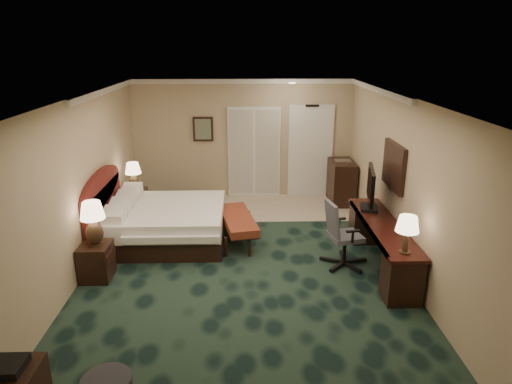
{
  "coord_description": "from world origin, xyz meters",
  "views": [
    {
      "loc": [
        0.01,
        -6.52,
        3.48
      ],
      "look_at": [
        0.21,
        0.6,
        1.12
      ],
      "focal_mm": 32.0,
      "sensor_mm": 36.0,
      "label": 1
    }
  ],
  "objects_px": {
    "bed": "(168,223)",
    "tv": "(371,189)",
    "lamp_far": "(134,177)",
    "desk": "(381,246)",
    "nightstand_far": "(134,204)",
    "bed_bench": "(238,229)",
    "lamp_near": "(94,224)",
    "minibar": "(341,182)",
    "nightstand_near": "(97,261)",
    "desk_chair": "(345,234)"
  },
  "relations": [
    {
      "from": "bed",
      "to": "tv",
      "type": "bearing_deg",
      "value": -7.14
    },
    {
      "from": "lamp_far",
      "to": "desk",
      "type": "height_order",
      "value": "lamp_far"
    },
    {
      "from": "nightstand_far",
      "to": "bed_bench",
      "type": "bearing_deg",
      "value": -29.43
    },
    {
      "from": "lamp_near",
      "to": "minibar",
      "type": "xyz_separation_m",
      "value": [
        4.43,
        3.36,
        -0.42
      ]
    },
    {
      "from": "lamp_near",
      "to": "bed",
      "type": "bearing_deg",
      "value": 58.74
    },
    {
      "from": "bed",
      "to": "tv",
      "type": "relative_size",
      "value": 2.19
    },
    {
      "from": "nightstand_far",
      "to": "tv",
      "type": "distance_m",
      "value": 4.74
    },
    {
      "from": "bed",
      "to": "minibar",
      "type": "bearing_deg",
      "value": 28.71
    },
    {
      "from": "nightstand_near",
      "to": "desk_chair",
      "type": "distance_m",
      "value": 3.92
    },
    {
      "from": "nightstand_near",
      "to": "lamp_near",
      "type": "height_order",
      "value": "lamp_near"
    },
    {
      "from": "bed",
      "to": "lamp_far",
      "type": "height_order",
      "value": "lamp_far"
    },
    {
      "from": "desk",
      "to": "minibar",
      "type": "bearing_deg",
      "value": 90.17
    },
    {
      "from": "bed",
      "to": "desk",
      "type": "relative_size",
      "value": 0.8
    },
    {
      "from": "nightstand_near",
      "to": "nightstand_far",
      "type": "xyz_separation_m",
      "value": [
        0.02,
        2.51,
        0.02
      ]
    },
    {
      "from": "bed",
      "to": "nightstand_near",
      "type": "height_order",
      "value": "bed"
    },
    {
      "from": "nightstand_near",
      "to": "desk",
      "type": "bearing_deg",
      "value": 3.32
    },
    {
      "from": "bed",
      "to": "nightstand_far",
      "type": "height_order",
      "value": "bed"
    },
    {
      "from": "nightstand_near",
      "to": "minibar",
      "type": "xyz_separation_m",
      "value": [
        4.46,
        3.36,
        0.2
      ]
    },
    {
      "from": "lamp_far",
      "to": "bed_bench",
      "type": "xyz_separation_m",
      "value": [
        2.1,
        -1.18,
        -0.65
      ]
    },
    {
      "from": "lamp_far",
      "to": "desk",
      "type": "distance_m",
      "value": 4.97
    },
    {
      "from": "nightstand_near",
      "to": "nightstand_far",
      "type": "relative_size",
      "value": 0.94
    },
    {
      "from": "bed_bench",
      "to": "desk",
      "type": "relative_size",
      "value": 0.57
    },
    {
      "from": "lamp_near",
      "to": "desk_chair",
      "type": "xyz_separation_m",
      "value": [
        3.87,
        0.33,
        -0.35
      ]
    },
    {
      "from": "nightstand_near",
      "to": "tv",
      "type": "xyz_separation_m",
      "value": [
        4.42,
        0.96,
        0.81
      ]
    },
    {
      "from": "bed",
      "to": "tv",
      "type": "height_order",
      "value": "tv"
    },
    {
      "from": "nightstand_near",
      "to": "bed_bench",
      "type": "xyz_separation_m",
      "value": [
        2.15,
        1.31,
        -0.03
      ]
    },
    {
      "from": "desk",
      "to": "minibar",
      "type": "xyz_separation_m",
      "value": [
        -0.01,
        3.1,
        0.11
      ]
    },
    {
      "from": "nightstand_far",
      "to": "tv",
      "type": "height_order",
      "value": "tv"
    },
    {
      "from": "desk_chair",
      "to": "minibar",
      "type": "height_order",
      "value": "desk_chair"
    },
    {
      "from": "nightstand_near",
      "to": "bed_bench",
      "type": "bearing_deg",
      "value": 31.24
    },
    {
      "from": "bed",
      "to": "nightstand_far",
      "type": "distance_m",
      "value": 1.41
    },
    {
      "from": "desk",
      "to": "desk_chair",
      "type": "xyz_separation_m",
      "value": [
        -0.57,
        0.07,
        0.19
      ]
    },
    {
      "from": "lamp_near",
      "to": "nightstand_far",
      "type": "bearing_deg",
      "value": 90.2
    },
    {
      "from": "nightstand_near",
      "to": "desk",
      "type": "xyz_separation_m",
      "value": [
        4.47,
        0.26,
        0.09
      ]
    },
    {
      "from": "lamp_far",
      "to": "desk",
      "type": "bearing_deg",
      "value": -26.81
    },
    {
      "from": "lamp_near",
      "to": "desk",
      "type": "relative_size",
      "value": 0.27
    },
    {
      "from": "nightstand_far",
      "to": "desk",
      "type": "height_order",
      "value": "desk"
    },
    {
      "from": "bed_bench",
      "to": "tv",
      "type": "bearing_deg",
      "value": -20.15
    },
    {
      "from": "lamp_near",
      "to": "lamp_far",
      "type": "bearing_deg",
      "value": 89.35
    },
    {
      "from": "nightstand_near",
      "to": "desk",
      "type": "distance_m",
      "value": 4.47
    },
    {
      "from": "bed",
      "to": "nightstand_near",
      "type": "bearing_deg",
      "value": -122.02
    },
    {
      "from": "bed",
      "to": "desk",
      "type": "xyz_separation_m",
      "value": [
        3.59,
        -1.14,
        0.04
      ]
    },
    {
      "from": "bed",
      "to": "desk_chair",
      "type": "bearing_deg",
      "value": -19.53
    },
    {
      "from": "lamp_far",
      "to": "minibar",
      "type": "xyz_separation_m",
      "value": [
        4.4,
        0.87,
        -0.41
      ]
    },
    {
      "from": "desk",
      "to": "desk_chair",
      "type": "bearing_deg",
      "value": 172.97
    },
    {
      "from": "bed_bench",
      "to": "tv",
      "type": "height_order",
      "value": "tv"
    },
    {
      "from": "nightstand_near",
      "to": "nightstand_far",
      "type": "distance_m",
      "value": 2.51
    },
    {
      "from": "bed",
      "to": "minibar",
      "type": "relative_size",
      "value": 2.13
    },
    {
      "from": "lamp_near",
      "to": "desk",
      "type": "xyz_separation_m",
      "value": [
        4.44,
        0.26,
        -0.54
      ]
    },
    {
      "from": "lamp_near",
      "to": "lamp_far",
      "type": "relative_size",
      "value": 1.16
    }
  ]
}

